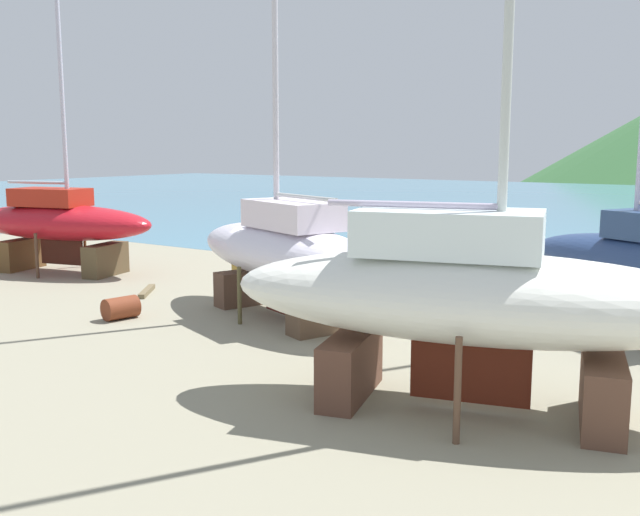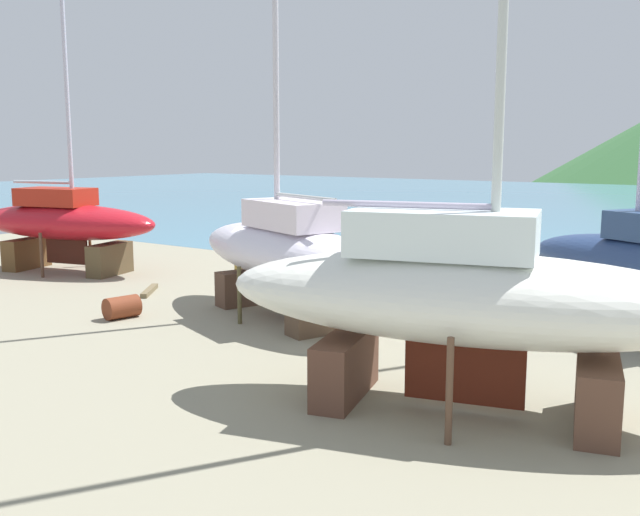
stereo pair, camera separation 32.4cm
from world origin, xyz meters
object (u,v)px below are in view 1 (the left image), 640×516
at_px(sailboat_far_slipway, 60,223).
at_px(worker, 55,236).
at_px(sailboat_small_center, 470,295).
at_px(sailboat_large_starboard, 285,250).
at_px(barrel_ochre, 239,272).
at_px(barrel_rust_far, 121,308).

distance_m(sailboat_far_slipway, worker, 5.06).
bearing_deg(sailboat_small_center, sailboat_large_starboard, 135.87).
bearing_deg(sailboat_large_starboard, worker, 7.64).
bearing_deg(barrel_ochre, sailboat_far_slipway, -162.41).
bearing_deg(sailboat_far_slipway, worker, 132.88).
xyz_separation_m(sailboat_large_starboard, barrel_rust_far, (-3.74, -2.78, -1.62)).
distance_m(sailboat_large_starboard, barrel_rust_far, 4.93).
bearing_deg(worker, barrel_rust_far, -58.07).
bearing_deg(sailboat_far_slipway, barrel_ochre, 3.59).
distance_m(sailboat_small_center, sailboat_large_starboard, 8.18).
xyz_separation_m(worker, barrel_rust_far, (12.07, -6.57, -0.52)).
xyz_separation_m(sailboat_far_slipway, barrel_ochre, (7.09, 2.25, -1.55)).
relative_size(sailboat_large_starboard, barrel_ochre, 18.00).
relative_size(sailboat_small_center, barrel_rust_far, 17.08).
distance_m(sailboat_far_slipway, barrel_ochre, 7.60).
height_order(sailboat_large_starboard, barrel_ochre, sailboat_large_starboard).
height_order(sailboat_far_slipway, worker, sailboat_far_slipway).
xyz_separation_m(sailboat_small_center, barrel_rust_far, (-10.88, 1.19, -1.86)).
distance_m(sailboat_small_center, worker, 24.26).
height_order(sailboat_large_starboard, barrel_rust_far, sailboat_large_starboard).
relative_size(sailboat_far_slipway, barrel_ochre, 15.92).
distance_m(sailboat_large_starboard, barrel_ochre, 5.88).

